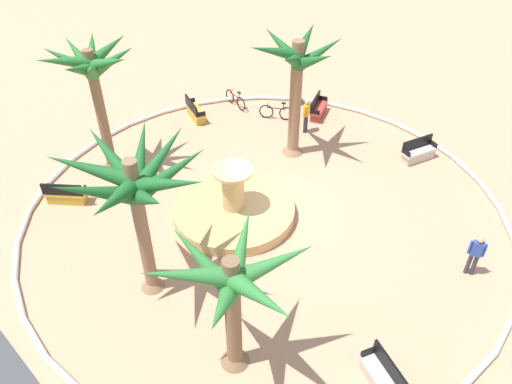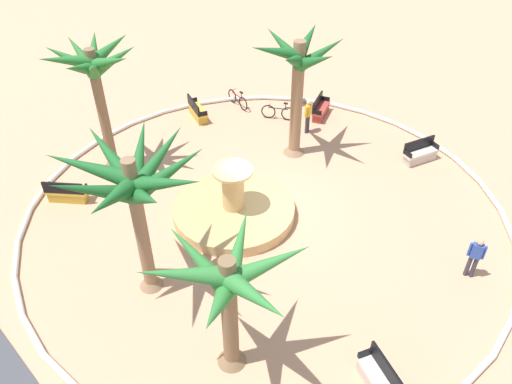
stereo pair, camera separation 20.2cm
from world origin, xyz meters
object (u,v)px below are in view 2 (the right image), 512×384
at_px(bench_north, 197,112).
at_px(person_pedestrian_stroll, 475,256).
at_px(fountain, 234,209).
at_px(person_cyclist_photo, 296,89).
at_px(palm_tree_mid_plaza, 94,72).
at_px(bicycle_by_lamppost, 278,112).
at_px(bench_east, 320,110).
at_px(palm_tree_near_fountain, 133,185).
at_px(bicycle_red_frame, 238,99).
at_px(bench_southwest, 67,194).
at_px(palm_tree_far_side, 228,287).
at_px(person_cyclist_helmet, 308,114).
at_px(palm_tree_by_curb, 298,72).
at_px(bench_southeast, 380,381).
at_px(bench_west, 420,154).

height_order(bench_north, person_pedestrian_stroll, person_pedestrian_stroll).
xyz_separation_m(fountain, person_cyclist_photo, (4.08, -8.09, 0.60)).
bearing_deg(palm_tree_mid_plaza, person_pedestrian_stroll, -160.36).
bearing_deg(bicycle_by_lamppost, bench_east, -127.00).
distance_m(palm_tree_near_fountain, person_pedestrian_stroll, 10.95).
bearing_deg(bicycle_red_frame, bench_southwest, 94.86).
bearing_deg(palm_tree_mid_plaza, palm_tree_far_side, 164.86).
bearing_deg(person_cyclist_photo, person_cyclist_helmet, 143.80).
xyz_separation_m(palm_tree_near_fountain, bicycle_by_lamppost, (4.38, -10.70, -3.74)).
relative_size(palm_tree_by_curb, bench_southeast, 3.25).
distance_m(bench_north, bench_southwest, 7.86).
height_order(palm_tree_near_fountain, person_cyclist_helmet, palm_tree_near_fountain).
bearing_deg(bench_north, bench_southeast, 158.32).
height_order(fountain, person_cyclist_photo, fountain).
bearing_deg(bench_east, fountain, 106.85).
relative_size(palm_tree_mid_plaza, bench_southeast, 3.31).
bearing_deg(bench_west, bench_southeast, 115.51).
distance_m(bench_southwest, bicycle_by_lamppost, 10.58).
bearing_deg(person_cyclist_helmet, palm_tree_far_side, 120.94).
bearing_deg(person_cyclist_helmet, person_cyclist_photo, -36.20).
relative_size(bicycle_by_lamppost, person_cyclist_helmet, 0.88).
bearing_deg(person_cyclist_helmet, bench_west, -161.72).
height_order(palm_tree_mid_plaza, person_cyclist_helmet, palm_tree_mid_plaza).
bearing_deg(palm_tree_near_fountain, person_cyclist_photo, -69.00).
bearing_deg(palm_tree_by_curb, person_cyclist_helmet, -67.51).
distance_m(bench_east, person_pedestrian_stroll, 11.24).
height_order(palm_tree_far_side, bench_west, palm_tree_far_side).
relative_size(palm_tree_near_fountain, bicycle_by_lamppost, 3.53).
height_order(bench_east, bench_west, same).
distance_m(fountain, bicycle_by_lamppost, 7.44).
xyz_separation_m(bicycle_by_lamppost, person_cyclist_helmet, (-1.77, -0.09, 0.56)).
xyz_separation_m(palm_tree_mid_plaza, person_cyclist_photo, (-1.97, -9.56, -3.44)).
height_order(bench_east, person_cyclist_helmet, person_cyclist_helmet).
relative_size(palm_tree_far_side, person_pedestrian_stroll, 2.63).
bearing_deg(person_pedestrian_stroll, palm_tree_by_curb, -8.42).
bearing_deg(bench_east, palm_tree_mid_plaza, 69.45).
bearing_deg(palm_tree_by_curb, bicycle_red_frame, -13.29).
bearing_deg(bicycle_by_lamppost, bench_southwest, 81.73).
relative_size(palm_tree_far_side, bicycle_by_lamppost, 2.92).
bearing_deg(bench_southwest, person_pedestrian_stroll, -150.05).
bearing_deg(palm_tree_by_curb, person_cyclist_photo, -49.18).
distance_m(palm_tree_mid_plaza, bench_southeast, 14.59).
xyz_separation_m(bench_east, bench_west, (-5.52, -0.06, 0.00)).
xyz_separation_m(palm_tree_by_curb, person_pedestrian_stroll, (-8.98, 1.33, -2.96)).
bearing_deg(palm_tree_far_side, palm_tree_mid_plaza, -15.14).
bearing_deg(bench_east, bench_southeast, 135.58).
distance_m(bench_east, bench_west, 5.52).
bearing_deg(fountain, bench_west, -110.50).
bearing_deg(bench_north, person_cyclist_helmet, -148.83).
bearing_deg(palm_tree_mid_plaza, palm_tree_by_curb, -127.66).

